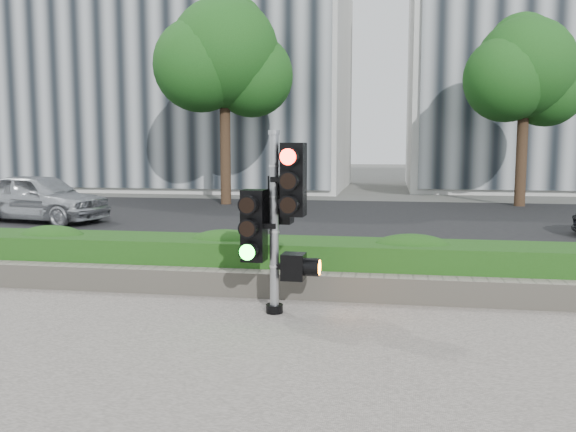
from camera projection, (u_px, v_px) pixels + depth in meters
The scene contains 10 objects.
ground at pixel (273, 345), 6.39m from camera, with size 120.00×120.00×0.00m, color #51514C.
road at pixel (345, 223), 16.18m from camera, with size 60.00×13.00×0.02m, color black.
curb at pixel (312, 276), 9.46m from camera, with size 60.00×0.25×0.12m, color gray.
stone_wall at pixel (300, 285), 8.22m from camera, with size 12.00×0.32×0.34m, color gray.
hedge at pixel (306, 264), 8.84m from camera, with size 12.00×1.00×0.68m, color #2C7123.
building_left at pixel (181, 32), 29.53m from camera, with size 16.00×9.00×15.00m, color #B7B7B2.
tree_left at pixel (224, 58), 20.80m from camera, with size 4.61×4.03×7.34m.
tree_right at pixel (524, 72), 20.18m from camera, with size 4.10×3.58×6.53m.
traffic_signal at pixel (277, 213), 7.38m from camera, with size 0.78×0.57×2.23m.
car_silver at pixel (40, 197), 16.36m from camera, with size 1.55×3.86×1.31m, color #B3B6BB.
Camera 1 is at (1.19, -6.07, 2.09)m, focal length 38.00 mm.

